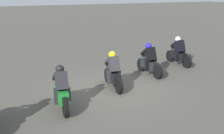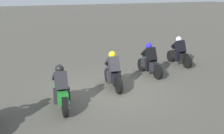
{
  "view_description": "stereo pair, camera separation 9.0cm",
  "coord_description": "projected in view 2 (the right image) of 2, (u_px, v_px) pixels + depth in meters",
  "views": [
    {
      "loc": [
        -9.98,
        4.45,
        3.95
      ],
      "look_at": [
        0.06,
        -0.02,
        0.9
      ],
      "focal_mm": 45.62,
      "sensor_mm": 36.0,
      "label": 1
    },
    {
      "loc": [
        -10.01,
        4.37,
        3.95
      ],
      "look_at": [
        0.06,
        -0.02,
        0.9
      ],
      "focal_mm": 45.62,
      "sensor_mm": 36.0,
      "label": 2
    }
  ],
  "objects": [
    {
      "name": "rider_lane_d",
      "position": [
        61.0,
        91.0,
        9.55
      ],
      "size": [
        2.04,
        0.56,
        1.51
      ],
      "rotation": [
        0.0,
        0.0,
        -0.09
      ],
      "color": "black",
      "rests_on": "ground_plane"
    },
    {
      "name": "rider_lane_b",
      "position": [
        150.0,
        62.0,
        13.28
      ],
      "size": [
        2.04,
        0.54,
        1.51
      ],
      "rotation": [
        0.0,
        0.0,
        0.02
      ],
      "color": "black",
      "rests_on": "ground_plane"
    },
    {
      "name": "rider_lane_c",
      "position": [
        113.0,
        73.0,
        11.54
      ],
      "size": [
        2.04,
        0.56,
        1.51
      ],
      "rotation": [
        0.0,
        0.0,
        -0.1
      ],
      "color": "black",
      "rests_on": "ground_plane"
    },
    {
      "name": "ground_plane",
      "position": [
        112.0,
        89.0,
        11.58
      ],
      "size": [
        120.0,
        120.0,
        0.0
      ],
      "primitive_type": "plane",
      "color": "#4E4B42"
    },
    {
      "name": "rider_lane_a",
      "position": [
        179.0,
        53.0,
        15.05
      ],
      "size": [
        2.04,
        0.54,
        1.51
      ],
      "rotation": [
        0.0,
        0.0,
        0.01
      ],
      "color": "black",
      "rests_on": "ground_plane"
    }
  ]
}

